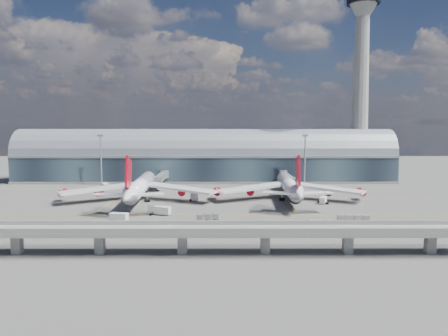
{
  "coord_description": "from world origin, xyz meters",
  "views": [
    {
      "loc": [
        9.78,
        -157.97,
        31.65
      ],
      "look_at": [
        10.2,
        10.0,
        14.0
      ],
      "focal_mm": 35.0,
      "sensor_mm": 36.0,
      "label": 1
    }
  ],
  "objects_px": {
    "floodlight_mast_left": "(101,159)",
    "service_truck_1": "(119,218)",
    "airliner_left": "(140,187)",
    "service_truck_3": "(323,200)",
    "cargo_train_2": "(321,223)",
    "control_tower": "(361,85)",
    "cargo_train_1": "(353,218)",
    "airliner_right": "(289,187)",
    "service_truck_2": "(159,210)",
    "service_truck_4": "(194,197)",
    "floodlight_mast_right": "(305,159)",
    "service_truck_5": "(105,186)",
    "cargo_train_0": "(208,217)"
  },
  "relations": [
    {
      "from": "floodlight_mast_left",
      "to": "service_truck_1",
      "type": "xyz_separation_m",
      "value": [
        27.0,
        -78.07,
        -12.01
      ]
    },
    {
      "from": "airliner_left",
      "to": "service_truck_3",
      "type": "relative_size",
      "value": 12.07
    },
    {
      "from": "service_truck_1",
      "to": "cargo_train_2",
      "type": "height_order",
      "value": "service_truck_1"
    },
    {
      "from": "service_truck_1",
      "to": "control_tower",
      "type": "bearing_deg",
      "value": -32.89
    },
    {
      "from": "cargo_train_1",
      "to": "cargo_train_2",
      "type": "xyz_separation_m",
      "value": [
        -11.62,
        -5.95,
        -0.07
      ]
    },
    {
      "from": "airliner_right",
      "to": "service_truck_1",
      "type": "relative_size",
      "value": 10.92
    },
    {
      "from": "control_tower",
      "to": "service_truck_1",
      "type": "bearing_deg",
      "value": -135.52
    },
    {
      "from": "service_truck_2",
      "to": "service_truck_4",
      "type": "bearing_deg",
      "value": -1.68
    },
    {
      "from": "floodlight_mast_right",
      "to": "service_truck_2",
      "type": "bearing_deg",
      "value": -133.54
    },
    {
      "from": "airliner_left",
      "to": "service_truck_5",
      "type": "distance_m",
      "value": 38.11
    },
    {
      "from": "floodlight_mast_left",
      "to": "airliner_left",
      "type": "bearing_deg",
      "value": -56.56
    },
    {
      "from": "airliner_right",
      "to": "service_truck_2",
      "type": "xyz_separation_m",
      "value": [
        -49.03,
        -28.45,
        -3.86
      ]
    },
    {
      "from": "cargo_train_1",
      "to": "cargo_train_2",
      "type": "height_order",
      "value": "cargo_train_1"
    },
    {
      "from": "service_truck_2",
      "to": "service_truck_3",
      "type": "xyz_separation_m",
      "value": [
        61.1,
        20.46,
        -0.2
      ]
    },
    {
      "from": "airliner_left",
      "to": "service_truck_1",
      "type": "height_order",
      "value": "airliner_left"
    },
    {
      "from": "airliner_right",
      "to": "service_truck_4",
      "type": "height_order",
      "value": "airliner_right"
    },
    {
      "from": "service_truck_2",
      "to": "cargo_train_2",
      "type": "relative_size",
      "value": 1.15
    },
    {
      "from": "airliner_right",
      "to": "cargo_train_0",
      "type": "height_order",
      "value": "airliner_right"
    },
    {
      "from": "floodlight_mast_left",
      "to": "service_truck_4",
      "type": "distance_m",
      "value": 62.55
    },
    {
      "from": "service_truck_3",
      "to": "cargo_train_1",
      "type": "distance_m",
      "value": 30.64
    },
    {
      "from": "service_truck_4",
      "to": "cargo_train_0",
      "type": "relative_size",
      "value": 0.7
    },
    {
      "from": "control_tower",
      "to": "floodlight_mast_left",
      "type": "height_order",
      "value": "control_tower"
    },
    {
      "from": "floodlight_mast_right",
      "to": "service_truck_5",
      "type": "bearing_deg",
      "value": -174.42
    },
    {
      "from": "service_truck_5",
      "to": "cargo_train_1",
      "type": "xyz_separation_m",
      "value": [
        97.37,
        -66.07,
        -0.66
      ]
    },
    {
      "from": "service_truck_2",
      "to": "cargo_train_0",
      "type": "height_order",
      "value": "service_truck_2"
    },
    {
      "from": "service_truck_1",
      "to": "cargo_train_1",
      "type": "xyz_separation_m",
      "value": [
        74.62,
        2.64,
        -0.71
      ]
    },
    {
      "from": "service_truck_4",
      "to": "service_truck_2",
      "type": "bearing_deg",
      "value": -119.62
    },
    {
      "from": "service_truck_2",
      "to": "cargo_train_1",
      "type": "distance_m",
      "value": 64.52
    },
    {
      "from": "control_tower",
      "to": "cargo_train_2",
      "type": "bearing_deg",
      "value": -112.36
    },
    {
      "from": "airliner_left",
      "to": "service_truck_2",
      "type": "xyz_separation_m",
      "value": [
        11.45,
        -25.33,
        -4.46
      ]
    },
    {
      "from": "service_truck_4",
      "to": "service_truck_5",
      "type": "bearing_deg",
      "value": 137.46
    },
    {
      "from": "control_tower",
      "to": "service_truck_4",
      "type": "relative_size",
      "value": 18.26
    },
    {
      "from": "service_truck_5",
      "to": "cargo_train_1",
      "type": "relative_size",
      "value": 0.64
    },
    {
      "from": "floodlight_mast_left",
      "to": "floodlight_mast_right",
      "type": "relative_size",
      "value": 1.0
    },
    {
      "from": "airliner_left",
      "to": "service_truck_3",
      "type": "bearing_deg",
      "value": -6.28
    },
    {
      "from": "control_tower",
      "to": "cargo_train_0",
      "type": "distance_m",
      "value": 138.85
    },
    {
      "from": "service_truck_3",
      "to": "service_truck_5",
      "type": "distance_m",
      "value": 101.19
    },
    {
      "from": "service_truck_5",
      "to": "cargo_train_0",
      "type": "xyz_separation_m",
      "value": [
        50.8,
        -64.22,
        -0.64
      ]
    },
    {
      "from": "floodlight_mast_left",
      "to": "service_truck_1",
      "type": "relative_size",
      "value": 4.31
    },
    {
      "from": "control_tower",
      "to": "service_truck_3",
      "type": "distance_m",
      "value": 95.63
    },
    {
      "from": "airliner_left",
      "to": "service_truck_2",
      "type": "height_order",
      "value": "airliner_left"
    },
    {
      "from": "floodlight_mast_left",
      "to": "service_truck_2",
      "type": "xyz_separation_m",
      "value": [
        37.89,
        -65.36,
        -12.13
      ]
    },
    {
      "from": "control_tower",
      "to": "service_truck_2",
      "type": "xyz_separation_m",
      "value": [
        -97.11,
        -93.36,
        -50.13
      ]
    },
    {
      "from": "cargo_train_1",
      "to": "control_tower",
      "type": "bearing_deg",
      "value": -19.47
    },
    {
      "from": "airliner_left",
      "to": "service_truck_4",
      "type": "height_order",
      "value": "airliner_left"
    },
    {
      "from": "floodlight_mast_right",
      "to": "cargo_train_0",
      "type": "relative_size",
      "value": 3.2
    },
    {
      "from": "service_truck_2",
      "to": "service_truck_5",
      "type": "distance_m",
      "value": 65.33
    },
    {
      "from": "service_truck_3",
      "to": "service_truck_2",
      "type": "bearing_deg",
      "value": -138.01
    },
    {
      "from": "cargo_train_1",
      "to": "airliner_right",
      "type": "bearing_deg",
      "value": 19.31
    },
    {
      "from": "floodlight_mast_left",
      "to": "airliner_right",
      "type": "height_order",
      "value": "floodlight_mast_left"
    }
  ]
}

